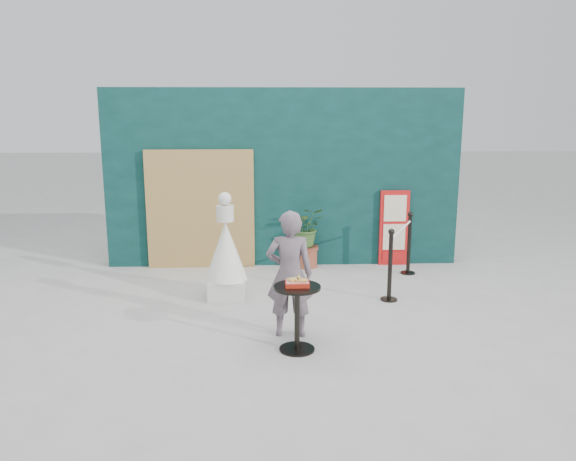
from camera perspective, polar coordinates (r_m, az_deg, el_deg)
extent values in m
plane|color=#ADAAA5|center=(6.92, 0.42, -10.23)|extent=(60.00, 60.00, 0.00)
cube|color=#092C29|center=(9.62, -0.49, 5.35)|extent=(6.00, 0.30, 3.00)
cube|color=tan|center=(9.54, -8.88, 2.12)|extent=(1.80, 0.08, 2.00)
imported|color=slate|center=(6.58, 0.16, -4.43)|extent=(0.57, 0.39, 1.51)
cube|color=red|center=(9.82, 10.71, 0.25)|extent=(0.50, 0.06, 1.30)
cube|color=beige|center=(9.72, 10.84, 2.23)|extent=(0.38, 0.02, 0.45)
cube|color=beige|center=(9.82, 10.72, -0.65)|extent=(0.38, 0.02, 0.45)
cube|color=red|center=(9.90, 10.64, -2.62)|extent=(0.38, 0.02, 0.18)
cube|color=silver|center=(8.12, -6.23, -5.84)|extent=(0.51, 0.51, 0.28)
cone|color=white|center=(7.96, -6.32, -2.01)|extent=(0.60, 0.60, 0.84)
cylinder|color=silver|center=(7.85, -6.41, 1.75)|extent=(0.24, 0.24, 0.22)
sphere|color=silver|center=(7.82, -6.45, 3.22)|extent=(0.19, 0.19, 0.19)
cylinder|color=black|center=(6.43, 0.92, -11.94)|extent=(0.40, 0.40, 0.02)
cylinder|color=black|center=(6.30, 0.93, -9.03)|extent=(0.06, 0.06, 0.72)
cylinder|color=black|center=(6.17, 0.94, -5.79)|extent=(0.52, 0.52, 0.03)
cube|color=red|center=(6.16, 0.94, -5.43)|extent=(0.26, 0.19, 0.05)
cube|color=red|center=(6.15, 0.94, -5.19)|extent=(0.24, 0.17, 0.00)
cube|color=gold|center=(6.15, 0.56, -5.03)|extent=(0.15, 0.14, 0.02)
cube|color=#E29453|center=(6.13, 1.42, -5.10)|extent=(0.13, 0.13, 0.02)
cone|color=gold|center=(6.19, 1.10, -4.76)|extent=(0.06, 0.06, 0.06)
cylinder|color=brown|center=(9.63, 1.86, -2.81)|extent=(0.37, 0.37, 0.31)
cylinder|color=brown|center=(9.58, 1.87, -1.76)|extent=(0.41, 0.41, 0.05)
imported|color=#365926|center=(9.50, 1.88, 0.39)|extent=(0.61, 0.53, 0.68)
cylinder|color=black|center=(8.13, 10.20, -6.90)|extent=(0.24, 0.24, 0.02)
cylinder|color=black|center=(7.99, 10.33, -3.71)|extent=(0.06, 0.06, 0.96)
sphere|color=black|center=(7.87, 10.47, -0.13)|extent=(0.09, 0.09, 0.09)
cylinder|color=black|center=(9.47, 12.07, -4.23)|extent=(0.24, 0.24, 0.02)
cylinder|color=black|center=(9.36, 12.19, -1.46)|extent=(0.06, 0.06, 0.96)
sphere|color=black|center=(9.25, 12.33, 1.61)|extent=(0.09, 0.09, 0.09)
cylinder|color=silver|center=(8.58, 11.44, 0.09)|extent=(0.63, 1.31, 0.03)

